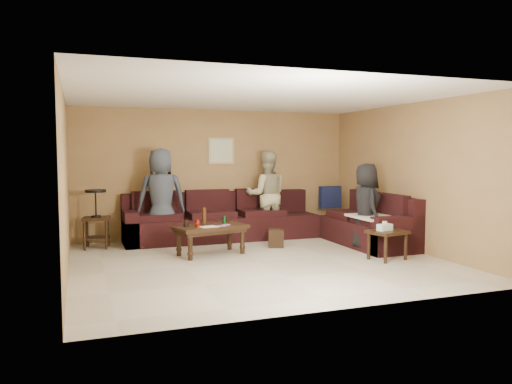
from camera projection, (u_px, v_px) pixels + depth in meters
room at (259, 153)px, 7.51m from camera, size 5.60×5.50×2.50m
sectional_sofa at (272, 225)px, 9.31m from camera, size 4.65×2.90×0.97m
coffee_table at (211, 230)px, 8.12m from camera, size 1.26×0.84×0.76m
end_table_left at (96, 218)px, 8.67m from camera, size 0.51×0.51×1.03m
side_table_right at (387, 234)px, 7.73m from camera, size 0.65×0.57×0.61m
waste_bin at (276, 238)px, 8.81m from camera, size 0.34×0.34×0.32m
wall_art at (221, 151)px, 9.87m from camera, size 0.52×0.04×0.52m
person_left at (161, 197)px, 8.95m from camera, size 0.90×0.63×1.75m
person_middle at (267, 195)px, 9.70m from camera, size 0.94×0.81×1.69m
person_right at (366, 207)px, 8.53m from camera, size 0.57×0.78×1.48m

